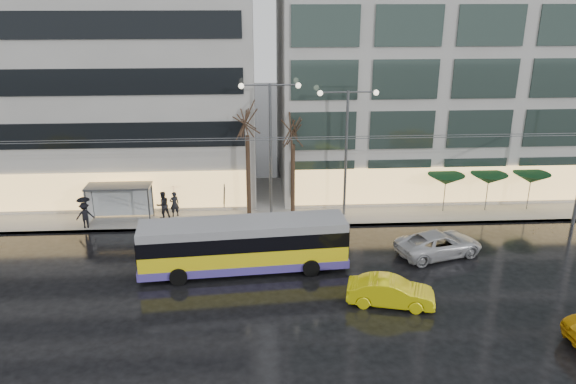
{
  "coord_description": "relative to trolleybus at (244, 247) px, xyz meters",
  "views": [
    {
      "loc": [
        1.07,
        -24.7,
        14.7
      ],
      "look_at": [
        2.81,
        5.0,
        3.95
      ],
      "focal_mm": 35.0,
      "sensor_mm": 36.0,
      "label": 1
    }
  ],
  "objects": [
    {
      "name": "pedestrian_a",
      "position": [
        -4.83,
        7.83,
        0.16
      ],
      "size": [
        1.27,
        1.28,
        2.19
      ],
      "color": "black",
      "rests_on": "sidewalk"
    },
    {
      "name": "street_lamp_near",
      "position": [
        1.72,
        7.5,
        4.57
      ],
      "size": [
        3.96,
        0.36,
        9.03
      ],
      "color": "#595B60",
      "rests_on": "sidewalk"
    },
    {
      "name": "building_right",
      "position": [
        18.72,
        15.7,
        11.23
      ],
      "size": [
        32.0,
        14.0,
        25.0
      ],
      "primitive_type": "cube",
      "color": "#9F9C98",
      "rests_on": "sidewalk"
    },
    {
      "name": "sidewalk",
      "position": [
        1.72,
        10.7,
        -1.35
      ],
      "size": [
        80.0,
        10.0,
        0.15
      ],
      "primitive_type": "cube",
      "color": "gray",
      "rests_on": "ground"
    },
    {
      "name": "catenary",
      "position": [
        0.72,
        4.64,
        2.83
      ],
      "size": [
        42.24,
        5.12,
        7.0
      ],
      "color": "#595B60",
      "rests_on": "ground"
    },
    {
      "name": "ground",
      "position": [
        -0.28,
        -3.3,
        -1.42
      ],
      "size": [
        140.0,
        140.0,
        0.0
      ],
      "primitive_type": "plane",
      "color": "black",
      "rests_on": "ground"
    },
    {
      "name": "pedestrian_c",
      "position": [
        -10.34,
        6.21,
        -0.16
      ],
      "size": [
        1.23,
        1.0,
        2.11
      ],
      "color": "black",
      "rests_on": "sidewalk"
    },
    {
      "name": "parasol_c",
      "position": [
        19.72,
        7.7,
        1.03
      ],
      "size": [
        2.5,
        2.5,
        2.65
      ],
      "color": "#595B60",
      "rests_on": "sidewalk"
    },
    {
      "name": "bus_shelter",
      "position": [
        -8.66,
        7.39,
        0.54
      ],
      "size": [
        4.2,
        1.6,
        2.51
      ],
      "color": "#595B60",
      "rests_on": "sidewalk"
    },
    {
      "name": "parasol_a",
      "position": [
        13.72,
        7.7,
        1.03
      ],
      "size": [
        2.5,
        2.5,
        2.65
      ],
      "color": "#595B60",
      "rests_on": "sidewalk"
    },
    {
      "name": "parasol_b",
      "position": [
        16.72,
        7.7,
        1.03
      ],
      "size": [
        2.5,
        2.5,
        2.65
      ],
      "color": "#595B60",
      "rests_on": "sidewalk"
    },
    {
      "name": "tree_b",
      "position": [
        3.22,
        7.9,
        4.98
      ],
      "size": [
        3.2,
        3.2,
        7.7
      ],
      "color": "black",
      "rests_on": "sidewalk"
    },
    {
      "name": "street_lamp_far",
      "position": [
        6.72,
        7.5,
        4.29
      ],
      "size": [
        3.96,
        0.36,
        8.53
      ],
      "color": "#595B60",
      "rests_on": "sidewalk"
    },
    {
      "name": "sedan_silver",
      "position": [
        11.36,
        1.22,
        -0.71
      ],
      "size": [
        5.6,
        3.73,
        1.43
      ],
      "primitive_type": "imported",
      "rotation": [
        0.0,
        0.0,
        1.86
      ],
      "color": "#B8B7BC",
      "rests_on": "ground"
    },
    {
      "name": "trolleybus",
      "position": [
        0.0,
        0.0,
        0.0
      ],
      "size": [
        11.46,
        4.67,
        5.25
      ],
      "color": "yellow",
      "rests_on": "ground"
    },
    {
      "name": "pedestrian_b",
      "position": [
        -5.56,
        7.54,
        -0.33
      ],
      "size": [
        1.16,
        1.1,
        1.89
      ],
      "color": "black",
      "rests_on": "sidewalk"
    },
    {
      "name": "building_left",
      "position": [
        -16.28,
        15.7,
        9.73
      ],
      "size": [
        34.0,
        14.0,
        22.0
      ],
      "primitive_type": "cube",
      "color": "#9F9C98",
      "rests_on": "sidewalk"
    },
    {
      "name": "tree_a",
      "position": [
        0.22,
        7.7,
        5.67
      ],
      "size": [
        3.2,
        3.2,
        8.4
      ],
      "color": "black",
      "rests_on": "sidewalk"
    },
    {
      "name": "taxi_b",
      "position": [
        7.26,
        -4.07,
        -0.72
      ],
      "size": [
        4.5,
        2.45,
        1.41
      ],
      "primitive_type": "imported",
      "rotation": [
        0.0,
        0.0,
        1.33
      ],
      "color": "yellow",
      "rests_on": "ground"
    },
    {
      "name": "kerb",
      "position": [
        1.72,
        5.75,
        -1.35
      ],
      "size": [
        80.0,
        0.1,
        0.15
      ],
      "primitive_type": "cube",
      "color": "slate",
      "rests_on": "ground"
    }
  ]
}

